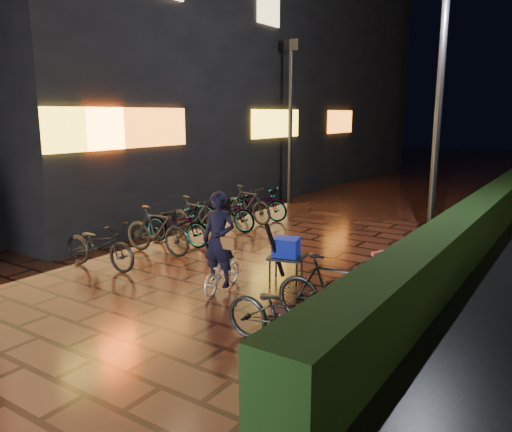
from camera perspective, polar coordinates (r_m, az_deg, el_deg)
The scene contains 10 objects.
ground at distance 7.94m, azimuth -10.95°, elevation -10.13°, with size 80.00×80.00×0.00m, color #381911.
hedge at distance 13.55m, azimuth 24.94°, elevation 0.24°, with size 0.70×20.00×1.00m, color black.
storefront_block at distance 22.34m, azimuth -7.92°, elevation 15.56°, with size 12.09×22.00×9.00m.
lamp_post_hedge at distance 11.86m, azimuth 20.20°, elevation 12.42°, with size 0.56×0.17×5.86m.
lamp_post_sf at distance 16.45m, azimuth 3.95°, elevation 11.41°, with size 0.50×0.16×5.21m.
cyclist at distance 8.29m, azimuth -4.09°, elevation -4.45°, with size 0.64×1.22×1.69m.
traffic_barrier at distance 9.20m, azimuth 15.97°, elevation -5.29°, with size 0.90×1.51×0.62m.
cart_assembly at distance 8.77m, azimuth 3.36°, elevation -3.86°, with size 0.71×0.75×1.13m.
parked_bikes_storefront at distance 11.94m, azimuth -6.38°, elevation -0.26°, with size 1.93×6.24×1.01m.
parked_bikes_hedge at distance 6.66m, azimuth 6.08°, elevation -9.89°, with size 1.93×1.55×1.01m.
Camera 1 is at (5.27, -5.19, 2.91)m, focal length 35.00 mm.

